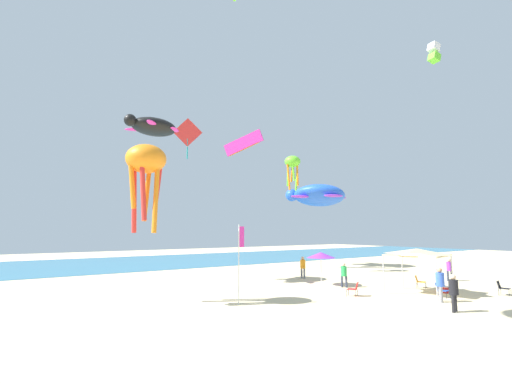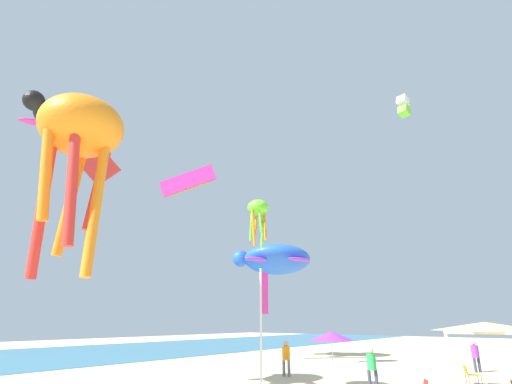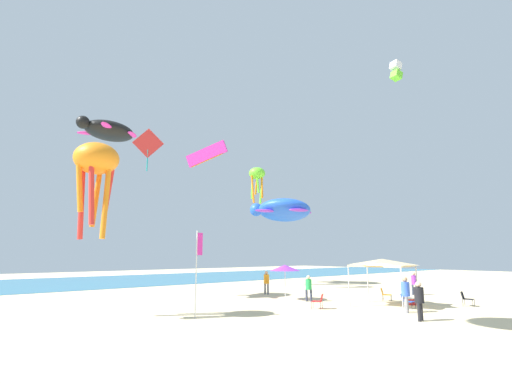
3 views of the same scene
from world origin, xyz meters
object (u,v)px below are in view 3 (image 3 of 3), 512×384
(kite_parafoil_magenta, at_px, (207,154))
(person_far_stroller, at_px, (419,298))
(folding_chair_right_of_tent, at_px, (385,294))
(person_watching_sky, at_px, (309,286))
(banner_flag, at_px, (197,265))
(person_beachcomber, at_px, (406,291))
(kite_octopus_orange, at_px, (96,164))
(kite_turtle_black, at_px, (108,131))
(folding_chair_facing_ocean, at_px, (319,300))
(cooler_box, at_px, (410,301))
(kite_octopus_lime, at_px, (257,175))
(beach_umbrella, at_px, (285,268))
(kite_diamond_red, at_px, (148,145))
(kite_turtle_blue, at_px, (283,210))
(canopy_tent, at_px, (382,263))
(folding_chair_left_of_tent, at_px, (466,298))
(kite_box_white, at_px, (396,71))
(person_by_tent, at_px, (414,282))
(folding_chair_near_cooler, at_px, (407,300))
(person_kite_handler, at_px, (266,281))

(kite_parafoil_magenta, bearing_deg, person_far_stroller, 139.05)
(folding_chair_right_of_tent, relative_size, person_watching_sky, 0.49)
(banner_flag, height_order, person_beachcomber, banner_flag)
(person_watching_sky, distance_m, kite_octopus_orange, 14.82)
(kite_turtle_black, xyz_separation_m, kite_octopus_orange, (-3.00, -7.67, -4.34))
(folding_chair_right_of_tent, relative_size, folding_chair_facing_ocean, 1.00)
(folding_chair_facing_ocean, distance_m, cooler_box, 6.13)
(person_beachcomber, relative_size, kite_turtle_black, 0.42)
(kite_parafoil_magenta, height_order, kite_octopus_lime, kite_parafoil_magenta)
(person_far_stroller, bearing_deg, beach_umbrella, -106.46)
(kite_diamond_red, height_order, kite_turtle_blue, kite_diamond_red)
(canopy_tent, distance_m, kite_octopus_lime, 15.02)
(folding_chair_facing_ocean, xyz_separation_m, person_beachcomber, (2.38, -3.91, 0.61))
(kite_octopus_orange, bearing_deg, folding_chair_left_of_tent, 148.78)
(person_beachcomber, xyz_separation_m, kite_octopus_lime, (2.62, 14.99, 9.07))
(person_far_stroller, distance_m, kite_box_white, 28.19)
(folding_chair_right_of_tent, distance_m, person_far_stroller, 7.55)
(canopy_tent, xyz_separation_m, person_by_tent, (7.36, 1.81, -1.51))
(canopy_tent, distance_m, person_far_stroller, 5.20)
(folding_chair_facing_ocean, distance_m, person_by_tent, 11.16)
(kite_octopus_orange, relative_size, kite_octopus_lime, 1.44)
(kite_box_white, bearing_deg, kite_diamond_red, 47.86)
(folding_chair_right_of_tent, xyz_separation_m, kite_diamond_red, (-5.09, 26.35, 15.16))
(canopy_tent, xyz_separation_m, person_watching_sky, (-1.69, 4.38, -1.53))
(folding_chair_near_cooler, xyz_separation_m, kite_parafoil_magenta, (-1.20, 19.05, 12.22))
(person_watching_sky, height_order, kite_turtle_blue, kite_turtle_blue)
(kite_turtle_black, bearing_deg, cooler_box, 121.28)
(person_by_tent, relative_size, person_beachcomber, 0.92)
(kite_box_white, bearing_deg, person_beachcomber, 127.90)
(folding_chair_right_of_tent, bearing_deg, beach_umbrella, 110.01)
(person_kite_handler, relative_size, kite_octopus_lime, 0.53)
(folding_chair_near_cooler, height_order, kite_parafoil_magenta, kite_parafoil_magenta)
(folding_chair_right_of_tent, relative_size, cooler_box, 1.10)
(folding_chair_near_cooler, distance_m, person_kite_handler, 10.91)
(beach_umbrella, bearing_deg, kite_diamond_red, 91.35)
(beach_umbrella, relative_size, person_by_tent, 1.38)
(kite_turtle_black, height_order, kite_turtle_blue, kite_turtle_black)
(kite_parafoil_magenta, relative_size, kite_box_white, 1.80)
(kite_turtle_black, bearing_deg, kite_box_white, 149.57)
(cooler_box, distance_m, person_far_stroller, 6.01)
(kite_turtle_black, bearing_deg, folding_chair_left_of_tent, 120.62)
(folding_chair_near_cooler, xyz_separation_m, kite_box_white, (13.62, 6.75, 21.19))
(kite_turtle_black, distance_m, kite_diamond_red, 16.77)
(person_by_tent, bearing_deg, kite_octopus_orange, -155.12)
(beach_umbrella, height_order, folding_chair_facing_ocean, beach_umbrella)
(folding_chair_left_of_tent, relative_size, cooler_box, 1.10)
(folding_chair_right_of_tent, distance_m, folding_chair_near_cooler, 3.52)
(folding_chair_left_of_tent, bearing_deg, kite_parafoil_magenta, 93.67)
(person_far_stroller, distance_m, person_by_tent, 12.01)
(cooler_box, height_order, kite_octopus_lime, kite_octopus_lime)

